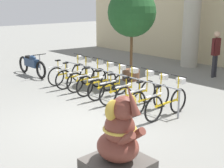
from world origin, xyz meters
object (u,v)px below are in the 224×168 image
object	(u,v)px
bicycle_5	(122,89)
bicycle_7	(151,97)
potted_tree	(132,15)
bicycle_2	(88,78)
bicycle_6	(137,92)
bicycle_0	(69,72)
bicycle_8	(168,102)
person_pedestrian	(216,50)
bicycle_1	(77,75)
motorcycle	(32,64)
bicycle_3	(98,81)
elephant_statue	(119,142)
bicycle_4	(110,85)

from	to	relation	value
bicycle_5	bicycle_7	xyz separation A→B (m)	(1.11, -0.01, 0.00)
bicycle_5	potted_tree	distance (m)	3.32
bicycle_2	bicycle_6	bearing A→B (deg)	0.15
bicycle_5	bicycle_0	bearing A→B (deg)	179.10
bicycle_8	person_pedestrian	xyz separation A→B (m)	(-1.49, 4.76, 0.66)
person_pedestrian	bicycle_6	bearing A→B (deg)	-85.46
bicycle_1	bicycle_5	size ratio (longest dim) A/B	1.00
bicycle_1	motorcycle	xyz separation A→B (m)	(-2.55, -0.33, 0.05)
bicycle_6	bicycle_8	xyz separation A→B (m)	(1.11, -0.05, 0.00)
bicycle_0	bicycle_3	world-z (taller)	same
bicycle_3	bicycle_5	size ratio (longest dim) A/B	1.00
bicycle_2	bicycle_3	bearing A→B (deg)	-3.23
bicycle_8	elephant_statue	bearing A→B (deg)	-67.93
bicycle_7	bicycle_8	size ratio (longest dim) A/B	1.00
bicycle_7	bicycle_5	bearing A→B (deg)	179.72
bicycle_2	bicycle_3	distance (m)	0.56
bicycle_0	bicycle_6	distance (m)	3.34
bicycle_0	bicycle_5	distance (m)	2.78
bicycle_7	elephant_statue	bearing A→B (deg)	-58.47
elephant_statue	potted_tree	distance (m)	6.77
bicycle_0	potted_tree	bearing A→B (deg)	61.04
bicycle_6	motorcycle	bearing A→B (deg)	-175.75
bicycle_0	bicycle_6	bearing A→B (deg)	0.26
bicycle_6	bicycle_3	bearing A→B (deg)	-178.73
bicycle_5	bicycle_8	world-z (taller)	same
bicycle_8	potted_tree	distance (m)	4.40
bicycle_8	bicycle_4	bearing A→B (deg)	179.60
bicycle_2	person_pedestrian	world-z (taller)	person_pedestrian
person_pedestrian	elephant_statue	bearing A→B (deg)	-70.90
bicycle_7	bicycle_8	xyz separation A→B (m)	(0.56, 0.01, 0.00)
bicycle_3	bicycle_5	distance (m)	1.11
bicycle_7	motorcycle	world-z (taller)	bicycle_7
potted_tree	person_pedestrian	bearing A→B (deg)	55.56
bicycle_0	bicycle_6	world-z (taller)	same
bicycle_1	bicycle_8	world-z (taller)	same
bicycle_0	bicycle_4	xyz separation A→B (m)	(2.23, -0.02, 0.00)
bicycle_1	bicycle_7	world-z (taller)	same
bicycle_1	bicycle_4	world-z (taller)	same
bicycle_8	elephant_statue	distance (m)	2.93
bicycle_4	elephant_statue	size ratio (longest dim) A/B	1.01
bicycle_5	bicycle_4	bearing A→B (deg)	177.75
elephant_statue	bicycle_8	bearing A→B (deg)	112.07
bicycle_7	elephant_statue	size ratio (longest dim) A/B	1.01
potted_tree	bicycle_6	bearing A→B (deg)	-42.09
bicycle_2	person_pedestrian	xyz separation A→B (m)	(1.85, 4.71, 0.66)
bicycle_0	bicycle_8	world-z (taller)	same
bicycle_4	person_pedestrian	world-z (taller)	person_pedestrian
person_pedestrian	bicycle_5	bearing A→B (deg)	-92.21
elephant_statue	bicycle_6	bearing A→B (deg)	128.68
bicycle_1	potted_tree	size ratio (longest dim) A/B	0.49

